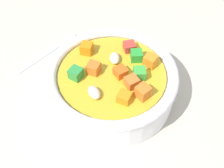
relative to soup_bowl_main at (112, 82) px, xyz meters
The scene contains 3 objects.
ground_plane 3.96cm from the soup_bowl_main, 79.64° to the right, with size 140.00×140.00×2.00cm, color #BAB2A0.
soup_bowl_main is the anchor object (origin of this frame).
spoon 15.39cm from the soup_bowl_main, 96.59° to the right, with size 17.47×12.59×0.92cm.
Camera 1 is at (25.03, 3.83, 33.82)cm, focal length 47.11 mm.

